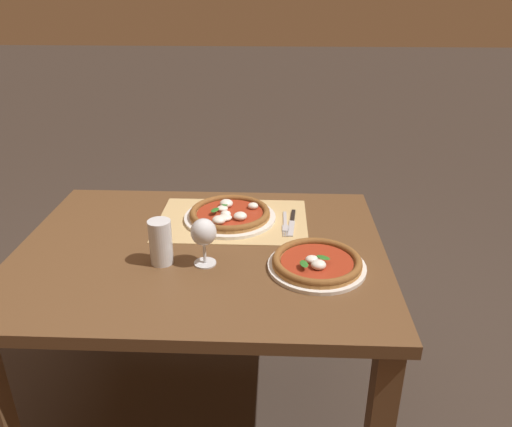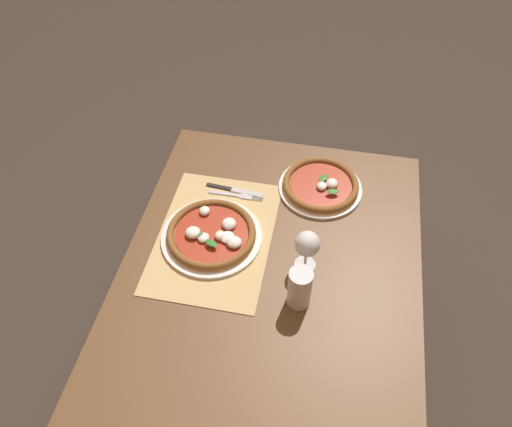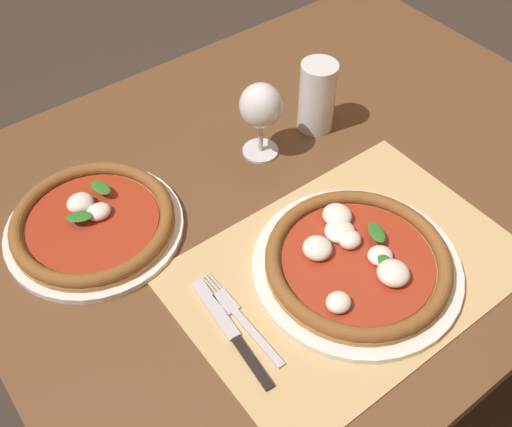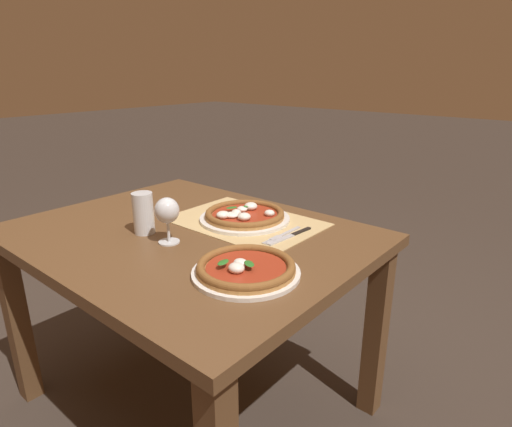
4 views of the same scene
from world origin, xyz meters
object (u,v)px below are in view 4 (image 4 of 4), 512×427
object	(u,v)px
pint_glass	(143,214)
knife	(290,236)
wine_glass	(167,212)
fork	(282,235)
pizza_far	(246,269)
pizza_near	(244,215)

from	to	relation	value
pint_glass	knife	bearing A→B (deg)	-145.04
wine_glass	fork	bearing A→B (deg)	-132.05
pizza_far	knife	distance (m)	0.31
pizza_near	fork	xyz separation A→B (m)	(-0.21, 0.04, -0.02)
pizza_far	knife	xyz separation A→B (m)	(0.07, -0.31, -0.01)
pizza_near	wine_glass	size ratio (longest dim) A/B	2.19
pint_glass	knife	distance (m)	0.51
pizza_far	pint_glass	size ratio (longest dim) A/B	2.10
pizza_near	wine_glass	xyz separation A→B (m)	(0.05, 0.32, 0.08)
pizza_far	wine_glass	distance (m)	0.36
pizza_near	fork	world-z (taller)	pizza_near
wine_glass	fork	size ratio (longest dim) A/B	0.77
pizza_far	knife	world-z (taller)	pizza_far
knife	pizza_far	bearing A→B (deg)	102.75
wine_glass	pint_glass	world-z (taller)	wine_glass
pint_glass	knife	xyz separation A→B (m)	(-0.42, -0.29, -0.06)
pizza_far	fork	bearing A→B (deg)	-72.31
pizza_near	pizza_far	bearing A→B (deg)	131.95
pizza_far	pint_glass	distance (m)	0.49
wine_glass	knife	bearing A→B (deg)	-133.60
pizza_near	wine_glass	world-z (taller)	wine_glass
wine_glass	pizza_far	bearing A→B (deg)	177.97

